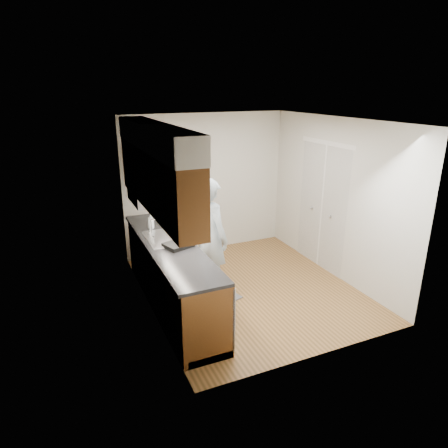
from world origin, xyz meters
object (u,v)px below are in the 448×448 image
object	(u,v)px
soap_bottle_a	(151,221)
soda_can	(168,224)
dish_rack	(178,245)
person	(210,230)
steel_can	(174,222)
soap_bottle_b	(163,218)

from	to	relation	value
soap_bottle_a	soda_can	distance (m)	0.26
soap_bottle_a	dish_rack	distance (m)	0.84
person	steel_can	size ratio (longest dim) A/B	14.98
soda_can	dish_rack	bearing A→B (deg)	-96.77
soap_bottle_b	steel_can	size ratio (longest dim) A/B	1.50
soap_bottle_a	soap_bottle_b	xyz separation A→B (m)	(0.22, 0.15, -0.02)
person	soda_can	distance (m)	0.68
soap_bottle_a	soap_bottle_b	size ratio (longest dim) A/B	1.23
soda_can	dish_rack	xyz separation A→B (m)	(-0.09, -0.77, -0.03)
dish_rack	soda_can	bearing A→B (deg)	65.03
dish_rack	person	bearing A→B (deg)	8.96
steel_can	soap_bottle_b	bearing A→B (deg)	126.43
soda_can	dish_rack	distance (m)	0.78
soda_can	steel_can	bearing A→B (deg)	18.12
soap_bottle_b	person	bearing A→B (deg)	-53.88
person	soap_bottle_a	distance (m)	0.90
soap_bottle_b	soda_can	xyz separation A→B (m)	(0.03, -0.20, -0.04)
soap_bottle_a	steel_can	bearing A→B (deg)	-3.26
soap_bottle_a	steel_can	size ratio (longest dim) A/B	1.85
person	dish_rack	size ratio (longest dim) A/B	5.79
person	steel_can	world-z (taller)	person
person	soap_bottle_a	xyz separation A→B (m)	(-0.72, 0.54, 0.06)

